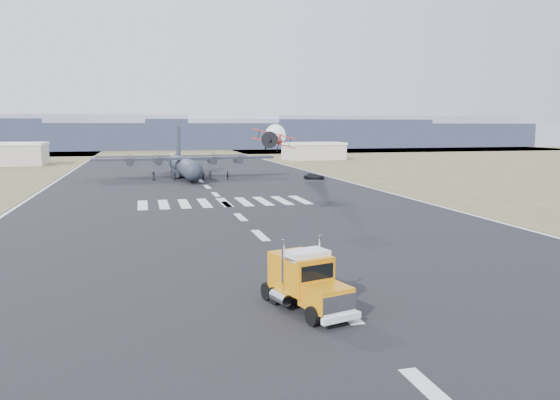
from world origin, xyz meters
name	(u,v)px	position (x,y,z in m)	size (l,w,h in m)	color
ground	(340,308)	(0.00, 0.00, 0.00)	(500.00, 500.00, 0.00)	black
scrub_far	(168,151)	(0.00, 230.00, 0.00)	(500.00, 80.00, 0.00)	brown
runway_markings	(216,194)	(0.00, 60.00, 0.01)	(60.00, 260.00, 0.01)	silver
ridge_seg_c	(30,132)	(-65.00, 260.00, 8.50)	(150.00, 50.00, 17.00)	#828AA5
ridge_seg_d	(165,136)	(0.00, 260.00, 6.50)	(150.00, 50.00, 13.00)	#828AA5
ridge_seg_e	(286,134)	(65.00, 260.00, 7.50)	(150.00, 50.00, 15.00)	#828AA5
ridge_seg_f	(394,131)	(130.00, 260.00, 8.50)	(150.00, 50.00, 17.00)	#828AA5
ridge_seg_g	(493,135)	(195.00, 260.00, 6.50)	(150.00, 50.00, 13.00)	#828AA5
hangar_left	(2,154)	(-52.00, 145.00, 3.41)	(24.50, 14.50, 6.70)	#B2AB9E
hangar_right	(313,151)	(46.00, 150.00, 3.01)	(20.50, 12.50, 5.90)	#B2AB9E
semi_truck	(305,280)	(-2.17, 0.41, 1.85)	(4.62, 8.58, 3.77)	black
aerobatic_biplane	(275,140)	(4.05, 34.17, 9.74)	(5.64, 5.31, 2.79)	red
smoke_trail	(276,135)	(10.21, 58.60, 9.96)	(9.16, 30.01, 3.60)	white
transport_aircraft	(184,164)	(-2.76, 92.19, 2.95)	(39.60, 32.60, 11.44)	#222C34
support_vehicle	(314,176)	(24.39, 81.46, 0.64)	(2.13, 4.62, 1.28)	black
crew_a	(203,177)	(0.56, 84.43, 0.81)	(0.59, 0.48, 1.61)	black
crew_b	(175,177)	(-5.32, 84.49, 0.88)	(0.86, 0.53, 1.77)	black
crew_c	(210,175)	(2.61, 88.71, 0.83)	(1.07, 0.50, 1.66)	black
crew_d	(228,176)	(5.84, 84.78, 0.90)	(1.06, 0.54, 1.80)	black
crew_e	(153,176)	(-9.64, 87.24, 0.95)	(0.92, 0.57, 1.89)	black
crew_f	(203,176)	(0.74, 85.32, 0.80)	(1.48, 0.48, 1.59)	black
crew_g	(199,176)	(-0.20, 85.92, 0.88)	(0.64, 0.53, 1.77)	black
crew_h	(196,177)	(-0.97, 83.03, 0.89)	(0.86, 0.53, 1.78)	black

